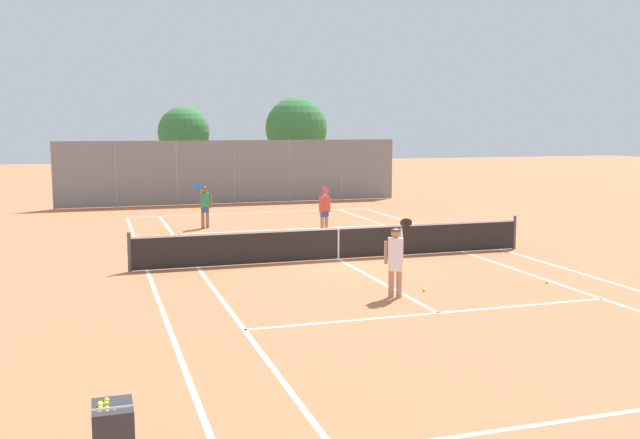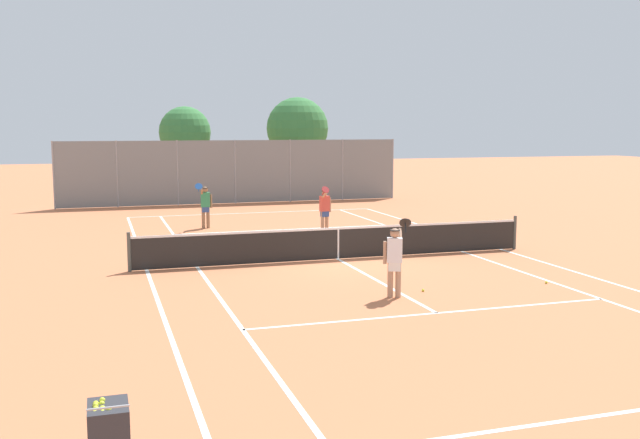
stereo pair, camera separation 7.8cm
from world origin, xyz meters
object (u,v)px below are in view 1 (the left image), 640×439
(tennis_net, at_px, (338,242))
(player_far_left, at_px, (205,204))
(ball_cart, at_px, (113,433))
(loose_tennis_ball_0, at_px, (424,290))
(loose_tennis_ball_1, at_px, (547,282))
(player_far_right, at_px, (324,208))
(tree_behind_right, at_px, (297,130))
(player_near_side, at_px, (396,257))
(tree_behind_left, at_px, (184,134))

(tennis_net, height_order, player_far_left, player_far_left)
(ball_cart, bearing_deg, tennis_net, 60.27)
(loose_tennis_ball_0, relative_size, loose_tennis_ball_1, 1.00)
(tennis_net, xyz_separation_m, loose_tennis_ball_1, (3.90, -4.65, -0.48))
(player_far_right, bearing_deg, tree_behind_right, 77.83)
(player_far_right, distance_m, tree_behind_right, 15.64)
(ball_cart, xyz_separation_m, loose_tennis_ball_1, (10.58, 7.04, -0.50))
(player_near_side, relative_size, player_far_left, 1.00)
(tennis_net, distance_m, tree_behind_left, 20.32)
(ball_cart, relative_size, tree_behind_right, 0.17)
(tree_behind_left, distance_m, tree_behind_right, 6.42)
(player_near_side, relative_size, tree_behind_left, 0.36)
(player_near_side, relative_size, loose_tennis_ball_0, 26.88)
(player_far_right, bearing_deg, player_far_left, 145.99)
(tree_behind_left, bearing_deg, player_near_side, -86.09)
(player_near_side, xyz_separation_m, loose_tennis_ball_0, (0.88, 0.31, -0.89))
(tree_behind_left, bearing_deg, player_far_right, -78.06)
(player_far_right, distance_m, tree_behind_left, 15.55)
(ball_cart, height_order, tree_behind_left, tree_behind_left)
(loose_tennis_ball_1, relative_size, tree_behind_left, 0.01)
(player_far_right, xyz_separation_m, loose_tennis_ball_0, (-0.60, -9.50, -0.89))
(player_far_left, bearing_deg, player_near_side, -78.78)
(tennis_net, xyz_separation_m, tree_behind_left, (-1.99, 20.00, 2.95))
(ball_cart, bearing_deg, loose_tennis_ball_1, 33.66)
(loose_tennis_ball_0, bearing_deg, player_far_left, 105.40)
(player_far_left, relative_size, tree_behind_right, 0.32)
(ball_cart, distance_m, tree_behind_right, 33.77)
(player_near_side, distance_m, tree_behind_right, 25.46)
(tennis_net, bearing_deg, tree_behind_right, 77.53)
(tennis_net, bearing_deg, loose_tennis_ball_0, -82.61)
(player_far_right, height_order, loose_tennis_ball_0, player_far_right)
(tree_behind_left, bearing_deg, ball_cart, -98.42)
(tennis_net, distance_m, player_far_right, 5.14)
(ball_cart, xyz_separation_m, tree_behind_left, (4.69, 31.70, 2.93))
(player_far_right, xyz_separation_m, loose_tennis_ball_1, (2.71, -9.64, -0.89))
(tree_behind_left, bearing_deg, loose_tennis_ball_0, -84.01)
(tree_behind_right, bearing_deg, tennis_net, -102.47)
(player_far_left, relative_size, player_far_right, 1.00)
(tennis_net, xyz_separation_m, player_near_side, (-0.29, -4.83, 0.42))
(player_far_left, distance_m, loose_tennis_ball_0, 12.66)
(tennis_net, relative_size, player_far_right, 6.76)
(player_far_left, xyz_separation_m, loose_tennis_ball_1, (6.67, -12.31, -0.89))
(ball_cart, relative_size, player_far_left, 0.54)
(loose_tennis_ball_1, distance_m, tree_behind_left, 25.58)
(tree_behind_right, bearing_deg, player_far_left, -120.17)
(loose_tennis_ball_0, bearing_deg, tree_behind_left, 95.99)
(ball_cart, distance_m, player_far_left, 19.75)
(tennis_net, distance_m, loose_tennis_ball_1, 6.09)
(player_far_left, distance_m, tree_behind_left, 12.63)
(player_far_right, bearing_deg, loose_tennis_ball_1, -74.29)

